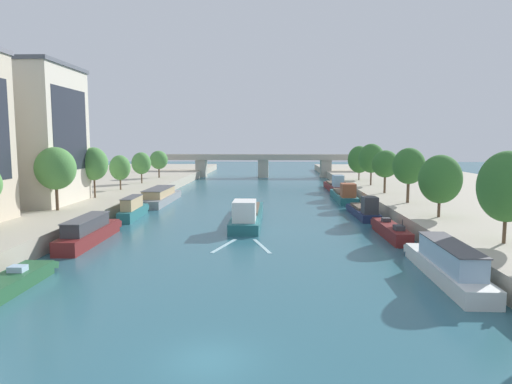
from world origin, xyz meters
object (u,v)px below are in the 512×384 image
barge_midriver (247,214)px  tree_right_third (359,159)px  moored_boat_left_end (0,288)px  tree_left_far (56,168)px  tree_right_end_of_row (507,187)px  tree_right_past_mid (409,166)px  tree_right_far (440,179)px  moored_boat_right_upstream (447,264)px  tree_left_second (159,160)px  moored_boat_left_second (133,209)px  tree_left_by_lamp (120,168)px  moored_boat_right_gap_after (335,186)px  tree_right_nearest (385,164)px  tree_left_nearest (141,163)px  tree_left_third (94,164)px  moored_boat_left_downstream (160,196)px  bridge_far (263,163)px  moored_boat_right_end (364,210)px  moored_boat_right_downstream (344,195)px  tree_right_by_lamp (371,158)px  moored_boat_left_near (89,232)px  moored_boat_right_midway (390,231)px

barge_midriver → tree_right_third: size_ratio=2.76×
moored_boat_left_end → tree_left_far: bearing=107.9°
tree_right_end_of_row → tree_right_past_mid: size_ratio=1.02×
tree_right_far → moored_boat_right_upstream: bearing=-107.5°
moored_boat_right_upstream → tree_left_second: (-38.09, 67.70, 4.59)m
moored_boat_left_second → tree_left_by_lamp: (-7.43, 17.21, 4.33)m
moored_boat_right_gap_after → tree_right_nearest: tree_right_nearest is taller
tree_left_second → tree_right_nearest: size_ratio=0.89×
moored_boat_right_upstream → moored_boat_left_end: bearing=-170.9°
moored_boat_right_upstream → tree_right_third: (5.31, 63.41, 4.94)m
tree_right_nearest → tree_left_nearest: bearing=160.8°
tree_left_third → moored_boat_left_downstream: bearing=46.9°
moored_boat_left_downstream → bridge_far: 55.60m
tree_right_past_mid → bridge_far: size_ratio=0.12×
moored_boat_left_end → moored_boat_right_end: 43.49m
tree_left_nearest → bridge_far: 44.98m
barge_midriver → tree_right_past_mid: size_ratio=2.70×
moored_boat_right_downstream → tree_left_by_lamp: (-37.41, -1.10, 4.55)m
moored_boat_left_downstream → tree_right_by_lamp: tree_right_by_lamp is taller
moored_boat_left_downstream → tree_left_nearest: 16.84m
moored_boat_left_downstream → tree_right_third: 43.51m
tree_left_second → tree_right_third: tree_right_third is taller
tree_right_far → tree_right_end_of_row: bearing=-86.9°
tree_left_third → moored_boat_left_near: bearing=-69.9°
moored_boat_left_end → tree_left_nearest: bearing=97.6°
moored_boat_right_gap_after → tree_right_nearest: 21.54m
barge_midriver → tree_left_nearest: 39.02m
tree_left_second → tree_right_far: size_ratio=0.89×
tree_right_end_of_row → moored_boat_right_midway: bearing=120.7°
moored_boat_left_second → tree_left_nearest: tree_left_nearest is taller
moored_boat_left_second → tree_left_second: tree_left_second is taller
moored_boat_left_downstream → tree_left_third: size_ratio=2.33×
tree_right_by_lamp → moored_boat_left_end: bearing=-122.1°
tree_right_by_lamp → tree_right_nearest: bearing=-92.2°
tree_right_far → moored_boat_right_downstream: bearing=102.7°
moored_boat_right_downstream → tree_right_nearest: bearing=-36.2°
tree_left_far → tree_right_by_lamp: bearing=36.6°
tree_right_end_of_row → bridge_far: 91.74m
moored_boat_left_second → bridge_far: size_ratio=0.17×
tree_right_end_of_row → tree_right_past_mid: tree_right_end_of_row is taller
moored_boat_right_upstream → tree_left_third: size_ratio=1.93×
moored_boat_right_upstream → tree_left_nearest: 66.47m
moored_boat_left_downstream → moored_boat_left_second: bearing=-89.6°
moored_boat_right_gap_after → moored_boat_left_downstream: bearing=-147.2°
moored_boat_right_midway → tree_right_by_lamp: tree_right_by_lamp is taller
barge_midriver → moored_boat_left_second: (-15.00, 2.52, 0.20)m
moored_boat_right_upstream → moored_boat_right_end: moored_boat_right_end is taller
moored_boat_right_downstream → tree_right_third: 21.49m
moored_boat_right_gap_after → tree_right_end_of_row: 56.18m
moored_boat_right_gap_after → moored_boat_right_upstream: bearing=-89.8°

